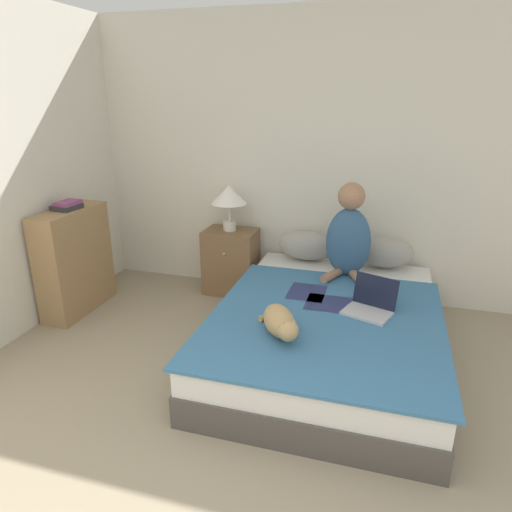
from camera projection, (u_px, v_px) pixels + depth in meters
The scene contains 11 objects.
wall_back at pixel (330, 161), 4.08m from camera, with size 5.43×0.05×2.55m.
bed at pixel (328, 331), 3.36m from camera, with size 1.56×2.15×0.40m.
pillow_near at pixel (307, 245), 4.17m from camera, with size 0.52×0.26×0.27m.
pillow_far at pixel (384, 252), 3.98m from camera, with size 0.52×0.26×0.27m.
person_sitting at pixel (349, 235), 3.73m from camera, with size 0.37×0.37×0.78m.
cat_tabby at pixel (280, 322), 2.85m from camera, with size 0.34×0.51×0.19m.
laptop_open at pixel (370, 305), 3.18m from camera, with size 0.39×0.36×0.24m.
nightstand at pixel (231, 261), 4.41m from camera, with size 0.49×0.37×0.62m.
table_lamp at pixel (229, 197), 4.20m from camera, with size 0.33×0.33×0.43m.
bookshelf at pixel (75, 261), 3.99m from camera, with size 0.26×0.74×0.92m.
book_stack_top at pixel (67, 205), 3.83m from camera, with size 0.20×0.23×0.07m.
Camera 1 is at (0.53, -0.73, 1.84)m, focal length 32.00 mm.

